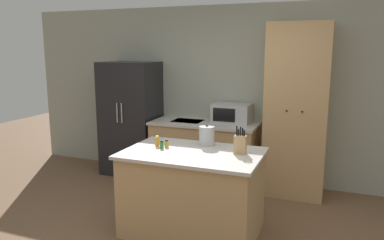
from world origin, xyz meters
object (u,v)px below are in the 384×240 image
at_px(spice_bottle_tall_dark, 157,141).
at_px(fire_extinguisher, 103,156).
at_px(spice_bottle_amber_oil, 162,145).
at_px(kettle, 207,136).
at_px(microwave, 232,113).
at_px(spice_bottle_short_red, 167,144).
at_px(refrigerator, 131,118).
at_px(pantry_cabinet, 297,111).
at_px(knife_block, 240,144).

bearing_deg(spice_bottle_tall_dark, fire_extinguisher, 139.90).
relative_size(spice_bottle_amber_oil, kettle, 0.37).
bearing_deg(microwave, spice_bottle_short_red, -101.71).
relative_size(spice_bottle_short_red, fire_extinguisher, 0.19).
height_order(refrigerator, kettle, refrigerator).
xyz_separation_m(microwave, spice_bottle_short_red, (-0.32, -1.55, -0.11)).
relative_size(refrigerator, kettle, 7.34).
relative_size(spice_bottle_tall_dark, spice_bottle_short_red, 1.41).
bearing_deg(pantry_cabinet, refrigerator, -179.49).
bearing_deg(pantry_cabinet, spice_bottle_amber_oil, -129.04).
bearing_deg(refrigerator, pantry_cabinet, 0.51).
bearing_deg(pantry_cabinet, knife_block, -105.86).
distance_m(microwave, kettle, 1.32).
xyz_separation_m(pantry_cabinet, spice_bottle_tall_dark, (-1.35, -1.46, -0.19)).
distance_m(microwave, fire_extinguisher, 2.37).
xyz_separation_m(pantry_cabinet, kettle, (-0.84, -1.24, -0.14)).
distance_m(pantry_cabinet, knife_block, 1.50).
bearing_deg(kettle, spice_bottle_amber_oil, -143.24).
relative_size(microwave, kettle, 2.22).
distance_m(spice_bottle_tall_dark, spice_bottle_short_red, 0.12).
height_order(spice_bottle_tall_dark, spice_bottle_amber_oil, spice_bottle_tall_dark).
relative_size(pantry_cabinet, spice_bottle_tall_dark, 19.74).
bearing_deg(fire_extinguisher, refrigerator, -4.85).
xyz_separation_m(knife_block, spice_bottle_short_red, (-0.82, -0.03, -0.06)).
bearing_deg(pantry_cabinet, spice_bottle_short_red, -130.02).
relative_size(microwave, knife_block, 1.83).
xyz_separation_m(spice_bottle_short_red, spice_bottle_amber_oil, (-0.02, -0.08, 0.00)).
bearing_deg(pantry_cabinet, spice_bottle_tall_dark, -132.58).
relative_size(pantry_cabinet, knife_block, 7.88).
xyz_separation_m(refrigerator, spice_bottle_short_red, (1.30, -1.44, 0.06)).
bearing_deg(spice_bottle_short_red, knife_block, 2.04).
distance_m(refrigerator, knife_block, 2.55).
xyz_separation_m(refrigerator, microwave, (1.62, 0.10, 0.17)).
distance_m(pantry_cabinet, spice_bottle_amber_oil, 2.00).
bearing_deg(refrigerator, knife_block, -33.71).
height_order(refrigerator, spice_bottle_amber_oil, refrigerator).
bearing_deg(spice_bottle_short_red, spice_bottle_tall_dark, 179.37).
bearing_deg(refrigerator, spice_bottle_tall_dark, -50.65).
relative_size(refrigerator, spice_bottle_short_red, 21.34).
height_order(microwave, spice_bottle_amber_oil, microwave).
bearing_deg(kettle, microwave, 93.00).
distance_m(knife_block, fire_extinguisher, 3.18).
bearing_deg(spice_bottle_tall_dark, refrigerator, 129.35).
height_order(microwave, spice_bottle_short_red, microwave).
bearing_deg(kettle, pantry_cabinet, 55.78).
bearing_deg(spice_bottle_amber_oil, microwave, 78.12).
bearing_deg(spice_bottle_amber_oil, knife_block, 7.27).
relative_size(knife_block, spice_bottle_short_red, 3.52).
bearing_deg(refrigerator, microwave, 3.60).
bearing_deg(pantry_cabinet, kettle, -124.22).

